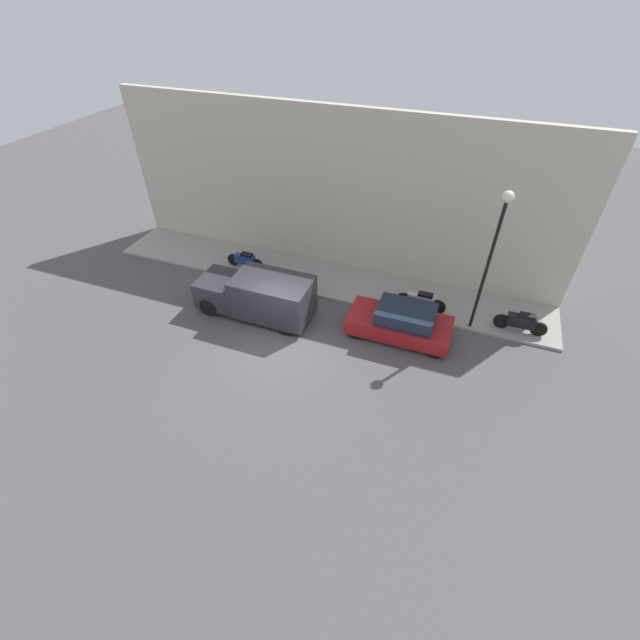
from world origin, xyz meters
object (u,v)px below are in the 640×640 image
at_px(delivery_van, 257,295).
at_px(streetlamp, 495,240).
at_px(motorcycle_black, 521,322).
at_px(motorcycle_blue, 245,260).
at_px(parked_car, 401,322).
at_px(scooter_silver, 421,301).

height_order(delivery_van, streetlamp, streetlamp).
distance_m(motorcycle_black, motorcycle_blue, 11.92).
height_order(motorcycle_black, motorcycle_blue, motorcycle_black).
height_order(motorcycle_black, streetlamp, streetlamp).
height_order(parked_car, scooter_silver, parked_car).
bearing_deg(motorcycle_blue, delivery_van, -143.33).
xyz_separation_m(parked_car, streetlamp, (1.39, -2.49, 3.25)).
bearing_deg(parked_car, delivery_van, 96.76).
xyz_separation_m(delivery_van, motorcycle_black, (2.36, -9.92, -0.34)).
bearing_deg(streetlamp, motorcycle_blue, 86.46).
height_order(scooter_silver, streetlamp, streetlamp).
bearing_deg(scooter_silver, motorcycle_blue, 87.61).
distance_m(parked_car, delivery_van, 5.72).
distance_m(scooter_silver, motorcycle_blue, 8.13).
relative_size(scooter_silver, streetlamp, 0.37).
bearing_deg(motorcycle_black, scooter_silver, 90.13).
height_order(parked_car, streetlamp, streetlamp).
bearing_deg(motorcycle_blue, motorcycle_black, -91.59).
distance_m(delivery_van, motorcycle_black, 10.20).
distance_m(delivery_van, scooter_silver, 6.57).
xyz_separation_m(motorcycle_black, motorcycle_blue, (0.33, 11.92, -0.04)).
distance_m(delivery_van, streetlamp, 8.92).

